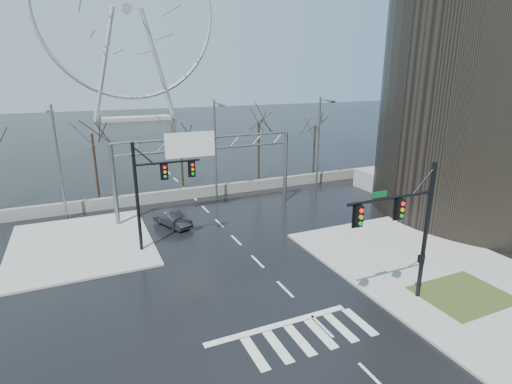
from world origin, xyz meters
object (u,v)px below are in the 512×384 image
signal_mast_far (153,186)px  ferris_wheel (128,16)px  signal_mast_near (409,223)px  car (172,219)px  sign_gantry (203,158)px

signal_mast_far → ferris_wheel: (10.87, 86.04, 21.30)m
ferris_wheel → signal_mast_near: bearing=-89.9°
signal_mast_near → ferris_wheel: ferris_wheel is taller
signal_mast_far → car: size_ratio=2.03×
signal_mast_near → car: bearing=117.6°
sign_gantry → car: sign_gantry is taller
ferris_wheel → car: bearing=-96.1°
signal_mast_near → car: 19.73m
signal_mast_far → sign_gantry: bearing=47.5°
signal_mast_far → sign_gantry: 8.14m
ferris_wheel → sign_gantry: bearing=-93.8°
signal_mast_near → car: (-8.94, 17.08, -4.22)m
ferris_wheel → car: (-8.80, -81.96, -25.49)m
sign_gantry → ferris_wheel: ferris_wheel is taller
signal_mast_near → ferris_wheel: bearing=90.1°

